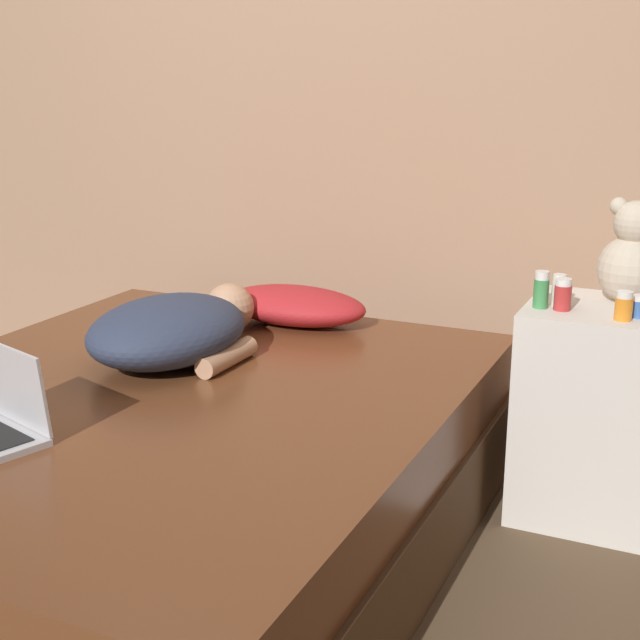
# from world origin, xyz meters

# --- Properties ---
(ground_plane) EXTENTS (12.00, 12.00, 0.00)m
(ground_plane) POSITION_xyz_m (0.00, 0.00, 0.00)
(ground_plane) COLOR brown
(wall_back) EXTENTS (8.00, 0.06, 2.60)m
(wall_back) POSITION_xyz_m (0.00, 1.21, 1.30)
(wall_back) COLOR tan
(wall_back) RESTS_ON ground_plane
(bed) EXTENTS (1.53, 1.86, 0.44)m
(bed) POSITION_xyz_m (0.00, 0.00, 0.22)
(bed) COLOR #4C331E
(bed) RESTS_ON ground_plane
(nightstand) EXTENTS (0.43, 0.40, 0.63)m
(nightstand) POSITION_xyz_m (1.04, 0.67, 0.31)
(nightstand) COLOR silver
(nightstand) RESTS_ON ground_plane
(pillow) EXTENTS (0.50, 0.28, 0.12)m
(pillow) POSITION_xyz_m (0.03, 0.74, 0.50)
(pillow) COLOR red
(pillow) RESTS_ON bed
(person_lying) EXTENTS (0.43, 0.69, 0.19)m
(person_lying) POSITION_xyz_m (-0.12, 0.26, 0.53)
(person_lying) COLOR #2D3851
(person_lying) RESTS_ON bed
(teddy_bear) EXTENTS (0.19, 0.19, 0.29)m
(teddy_bear) POSITION_xyz_m (1.09, 0.75, 0.75)
(teddy_bear) COLOR beige
(teddy_bear) RESTS_ON nightstand
(bottle_white) EXTENTS (0.04, 0.04, 0.09)m
(bottle_white) POSITION_xyz_m (0.91, 0.64, 0.67)
(bottle_white) COLOR white
(bottle_white) RESTS_ON nightstand
(bottle_blue) EXTENTS (0.05, 0.05, 0.06)m
(bottle_blue) POSITION_xyz_m (1.13, 0.60, 0.65)
(bottle_blue) COLOR #3866B2
(bottle_blue) RESTS_ON nightstand
(bottle_red) EXTENTS (0.05, 0.05, 0.09)m
(bottle_red) POSITION_xyz_m (0.93, 0.59, 0.67)
(bottle_red) COLOR #B72D2D
(bottle_red) RESTS_ON nightstand
(bottle_orange) EXTENTS (0.05, 0.05, 0.08)m
(bottle_orange) POSITION_xyz_m (1.09, 0.55, 0.66)
(bottle_orange) COLOR orange
(bottle_orange) RESTS_ON nightstand
(bottle_green) EXTENTS (0.04, 0.04, 0.10)m
(bottle_green) POSITION_xyz_m (0.87, 0.59, 0.68)
(bottle_green) COLOR #3D8E4C
(bottle_green) RESTS_ON nightstand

